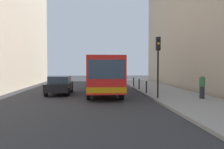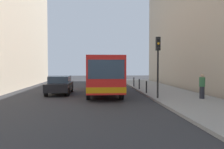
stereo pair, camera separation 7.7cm
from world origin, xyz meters
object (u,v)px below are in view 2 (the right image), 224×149
Objects in this scene: car_behind_bus at (99,78)px; traffic_light at (158,56)px; bollard_far at (134,82)px; car_beside_bus at (60,84)px; bollard_near at (146,87)px; bollard_mid at (139,84)px; bus at (103,73)px; pedestrian_near_signal at (202,86)px.

traffic_light is (3.66, -14.05, 2.22)m from car_behind_bus.
traffic_light is 4.32× the size of bollard_far.
car_beside_bus reaches higher than bollard_near.
bollard_near is at bearing -90.00° from bollard_mid.
bus is 3.71m from car_beside_bus.
traffic_light is at bearing -89.35° from bollard_far.
traffic_light is (3.57, -4.60, 1.28)m from bus.
bollard_far is at bearing 90.00° from bollard_near.
bollard_mid is at bearing -159.66° from bus.
pedestrian_near_signal is (2.94, -9.40, 0.34)m from bollard_far.
traffic_light reaches higher than bollard_mid.
bus is at bearing -159.14° from bollard_mid.
pedestrian_near_signal is at bearing -65.49° from bollard_mid.
car_beside_bus is 7.10m from bollard_near.
bus is at bearing -129.03° from bollard_far.
bollard_far is at bearing 90.65° from traffic_light.
traffic_light reaches higher than bollard_near.
car_behind_bus is at bearing -26.03° from pedestrian_near_signal.
car_behind_bus reaches higher than bollard_mid.
pedestrian_near_signal is at bearing 155.34° from car_beside_bus.
bollard_mid is 2.96m from bollard_far.
bollard_far is 0.58× the size of pedestrian_near_signal.
car_beside_bus is 8.54m from bollard_far.
bollard_near and bollard_far have the same top height.
traffic_light is at bearing -89.03° from bollard_mid.
bus reaches higher than car_behind_bus.
pedestrian_near_signal is (6.41, -5.12, -0.76)m from bus.
bus is 2.47× the size of car_behind_bus.
bollard_far is (3.56, -5.17, -0.16)m from car_behind_bus.
bus is at bearing 88.05° from car_behind_bus.
pedestrian_near_signal is at bearing 140.88° from bus.
car_beside_bus is 1.07× the size of traffic_light.
car_beside_bus is 10.95m from pedestrian_near_signal.
car_behind_bus is 11.65m from bollard_near.
bollard_near is (-0.10, 2.96, -2.38)m from traffic_light.
car_beside_bus is at bearing 68.49° from car_behind_bus.
car_behind_bus reaches higher than bollard_near.
traffic_light is 4.32× the size of bollard_near.
car_beside_bus is at bearing -145.30° from bollard_far.
traffic_light reaches higher than car_beside_bus.
traffic_light is at bearing 127.34° from bus.
pedestrian_near_signal is at bearing -72.65° from bollard_far.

